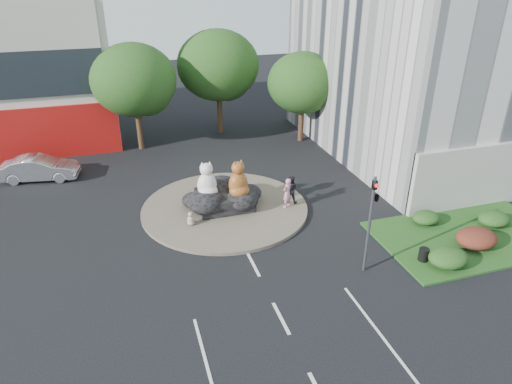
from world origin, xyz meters
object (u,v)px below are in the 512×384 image
Objects in this scene: kitten_calico at (191,218)px; pedestrian_pink at (287,193)px; kitten_white at (248,201)px; pedestrian_dark at (291,189)px; parked_car at (39,168)px; litter_bin at (424,254)px; cat_white at (207,179)px; cat_tabby at (238,178)px.

pedestrian_pink is (5.90, 0.40, 0.52)m from kitten_calico.
kitten_white is 0.48× the size of pedestrian_pink.
kitten_calico is 6.40m from pedestrian_dark.
litter_bin is at bearing -120.29° from parked_car.
cat_white reaches higher than pedestrian_dark.
kitten_white is at bearing 26.98° from pedestrian_dark.
litter_bin is (6.81, -7.69, -0.20)m from kitten_white.
pedestrian_pink is (2.83, -0.64, -1.09)m from cat_tabby.
pedestrian_dark is (0.42, 0.48, -0.05)m from pedestrian_pink.
cat_white is 1.83m from cat_tabby.
parked_car is at bearing 139.88° from litter_bin.
cat_white is at bearing 95.26° from kitten_calico.
kitten_calico is at bearing -30.62° from pedestrian_pink.
cat_tabby is 3.40× the size of litter_bin.
kitten_white is 15.09m from parked_car.
kitten_white is 2.70m from pedestrian_dark.
kitten_calico is at bearing 36.80° from pedestrian_dark.
pedestrian_pink reaches higher than litter_bin.
cat_tabby is 1.20× the size of pedestrian_pink.
pedestrian_dark is (3.25, -0.16, -1.14)m from cat_tabby.
cat_tabby is 0.44× the size of parked_car.
cat_tabby is 3.10m from pedestrian_pink.
cat_tabby is (1.77, -0.45, 0.03)m from cat_white.
kitten_white is 2.36m from pedestrian_pink.
cat_white reaches higher than litter_bin.
kitten_calico is at bearing -123.80° from cat_white.
cat_white reaches higher than kitten_calico.
parked_car is at bearing 148.78° from cat_white.
parked_car reaches higher than kitten_calico.
pedestrian_pink is at bearing -28.80° from cat_tabby.
kitten_white reaches higher than kitten_calico.
pedestrian_pink is 17.28m from parked_car.
pedestrian_pink reaches higher than kitten_calico.
cat_white reaches higher than kitten_white.
kitten_calico is at bearing -177.32° from cat_tabby.
parked_car is (-15.11, 8.63, -0.24)m from pedestrian_dark.
cat_white is 12.44m from litter_bin.
litter_bin is at bearing -34.59° from cat_white.
cat_tabby reaches higher than litter_bin.
cat_tabby is at bearing -7.11° from cat_white.
pedestrian_pink is 8.49m from litter_bin.
litter_bin is at bearing 147.56° from pedestrian_dark.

